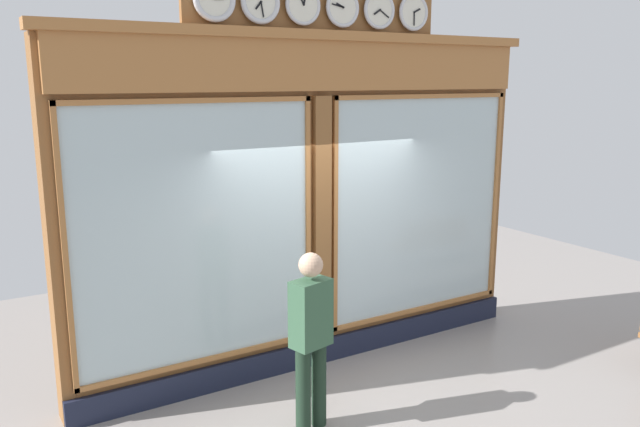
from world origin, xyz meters
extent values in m
cube|color=brown|center=(0.00, -0.15, 1.79)|extent=(5.56, 0.30, 3.57)
cube|color=#191E33|center=(0.00, 0.02, 0.14)|extent=(5.56, 0.08, 0.28)
cube|color=#A56936|center=(0.00, 0.04, 3.32)|extent=(5.45, 0.08, 0.51)
cube|color=#A56936|center=(0.00, 0.02, 3.62)|extent=(5.67, 0.20, 0.10)
cube|color=silver|center=(-1.41, 0.01, 1.68)|extent=(2.43, 0.02, 2.56)
cube|color=#A56936|center=(-1.41, 0.04, 2.98)|extent=(2.53, 0.04, 0.05)
cube|color=#A56936|center=(-1.41, 0.04, 0.37)|extent=(2.53, 0.04, 0.05)
cube|color=#A56936|center=(-2.65, 0.04, 1.68)|extent=(0.05, 0.04, 2.66)
cube|color=#A56936|center=(-0.18, 0.04, 1.68)|extent=(0.05, 0.04, 2.66)
cube|color=silver|center=(1.41, 0.01, 1.68)|extent=(2.43, 0.02, 2.56)
cube|color=#A56936|center=(1.41, 0.04, 2.98)|extent=(2.53, 0.04, 0.05)
cube|color=#A56936|center=(1.41, 0.04, 0.37)|extent=(2.53, 0.04, 0.05)
cube|color=#A56936|center=(2.65, 0.04, 1.68)|extent=(0.05, 0.04, 2.66)
cube|color=#A56936|center=(0.18, 0.04, 1.68)|extent=(0.05, 0.04, 2.66)
cube|color=brown|center=(0.00, 0.03, 1.68)|extent=(0.20, 0.10, 2.66)
cube|color=brown|center=(0.00, -0.02, 3.91)|extent=(2.97, 0.06, 0.60)
cylinder|color=silver|center=(-1.18, 0.06, 3.91)|extent=(0.33, 0.02, 0.33)
torus|color=silver|center=(-1.18, 0.06, 3.91)|extent=(0.40, 0.04, 0.40)
cube|color=black|center=(-1.22, 0.07, 3.93)|extent=(0.09, 0.01, 0.06)
cube|color=black|center=(-1.18, 0.07, 3.84)|extent=(0.01, 0.01, 0.14)
sphere|color=black|center=(-1.18, 0.08, 3.91)|extent=(0.02, 0.02, 0.02)
cylinder|color=silver|center=(-0.71, 0.06, 3.91)|extent=(0.33, 0.02, 0.33)
torus|color=silver|center=(-0.71, 0.06, 3.91)|extent=(0.40, 0.04, 0.40)
cube|color=black|center=(-0.67, 0.07, 3.88)|extent=(0.09, 0.01, 0.06)
cube|color=black|center=(-0.77, 0.07, 3.87)|extent=(0.13, 0.01, 0.08)
sphere|color=black|center=(-0.71, 0.08, 3.91)|extent=(0.02, 0.02, 0.02)
cylinder|color=silver|center=(-0.24, 0.06, 3.91)|extent=(0.33, 0.02, 0.33)
torus|color=silver|center=(-0.24, 0.06, 3.91)|extent=(0.40, 0.04, 0.40)
cube|color=black|center=(-0.19, 0.07, 3.92)|extent=(0.09, 0.01, 0.05)
cube|color=black|center=(-0.17, 0.07, 3.92)|extent=(0.14, 0.01, 0.04)
sphere|color=black|center=(-0.24, 0.08, 3.91)|extent=(0.02, 0.02, 0.02)
cylinder|color=silver|center=(0.24, 0.06, 3.91)|extent=(0.33, 0.02, 0.33)
torus|color=silver|center=(0.24, 0.06, 3.91)|extent=(0.40, 0.04, 0.40)
cube|color=black|center=(0.23, 0.07, 3.95)|extent=(0.04, 0.01, 0.09)
sphere|color=black|center=(0.24, 0.08, 3.91)|extent=(0.02, 0.02, 0.02)
cylinder|color=silver|center=(0.71, 0.06, 3.91)|extent=(0.33, 0.02, 0.33)
torus|color=silver|center=(0.71, 0.06, 3.91)|extent=(0.42, 0.05, 0.42)
cube|color=black|center=(0.74, 0.07, 3.87)|extent=(0.07, 0.01, 0.08)
cube|color=black|center=(0.70, 0.07, 3.84)|extent=(0.04, 0.01, 0.14)
sphere|color=black|center=(0.71, 0.08, 3.91)|extent=(0.02, 0.02, 0.02)
cylinder|color=#1C2F21|center=(0.92, 1.20, 0.41)|extent=(0.14, 0.14, 0.82)
cylinder|color=#1C2F21|center=(0.72, 1.15, 0.41)|extent=(0.14, 0.14, 0.82)
cube|color=#33563D|center=(0.82, 1.18, 1.13)|extent=(0.40, 0.30, 0.62)
sphere|color=tan|center=(0.82, 1.18, 1.58)|extent=(0.22, 0.22, 0.22)
camera|label=1|loc=(3.59, 5.85, 3.19)|focal=36.02mm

